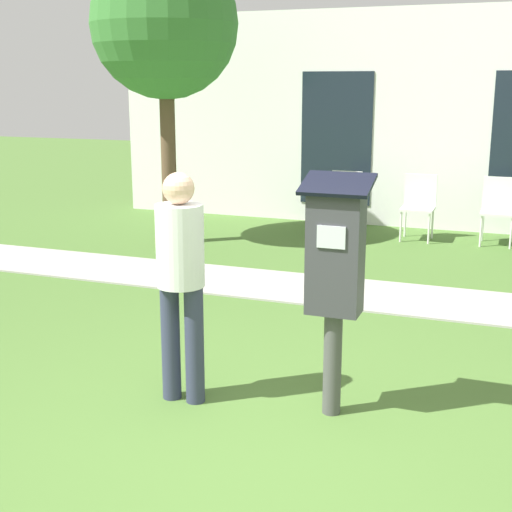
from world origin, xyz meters
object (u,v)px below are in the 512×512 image
Objects in this scene: person_standing at (181,270)px; outdoor_chair_right at (499,205)px; parking_meter at (335,265)px; outdoor_chair_middle at (419,202)px; outdoor_chair_left at (345,198)px.

person_standing is 1.76× the size of outdoor_chair_right.
parking_meter reaches higher than person_standing.
outdoor_chair_middle is (-0.25, 5.69, -0.49)m from parking_meter.
outdoor_chair_left is (-0.29, 5.83, -0.40)m from person_standing.
person_standing reaches higher than outdoor_chair_left.
outdoor_chair_right is at bearing 9.27° from outdoor_chair_left.
outdoor_chair_left is at bearing 102.94° from parking_meter.
outdoor_chair_right is (0.80, 5.76, -0.49)m from parking_meter.
parking_meter is at bearing -68.64° from outdoor_chair_middle.
outdoor_chair_middle is 1.00× the size of outdoor_chair_right.
parking_meter is 1.77× the size of outdoor_chair_right.
person_standing is 5.86m from outdoor_chair_left.
outdoor_chair_middle is (1.05, 0.01, 0.00)m from outdoor_chair_left.
person_standing is at bearing -170.95° from parking_meter.
parking_meter is 5.71m from outdoor_chair_middle.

